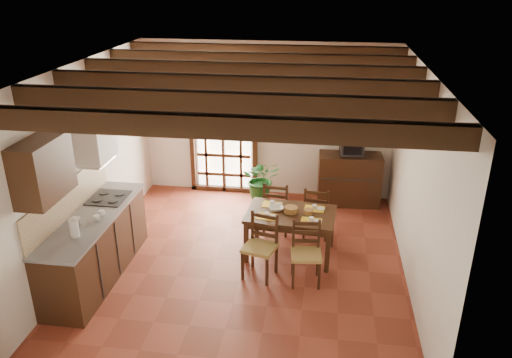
% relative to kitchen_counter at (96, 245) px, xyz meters
% --- Properties ---
extents(ground_plane, '(5.00, 5.00, 0.00)m').
position_rel_kitchen_counter_xyz_m(ground_plane, '(1.96, 0.60, -0.47)').
color(ground_plane, brown).
extents(room_shell, '(4.52, 5.02, 2.81)m').
position_rel_kitchen_counter_xyz_m(room_shell, '(1.96, 0.60, 1.34)').
color(room_shell, silver).
rests_on(room_shell, ground_plane).
extents(ceiling_beams, '(4.50, 4.34, 0.20)m').
position_rel_kitchen_counter_xyz_m(ceiling_beams, '(1.96, 0.60, 2.22)').
color(ceiling_beams, black).
rests_on(ceiling_beams, room_shell).
extents(french_door, '(1.26, 0.11, 2.32)m').
position_rel_kitchen_counter_xyz_m(french_door, '(1.16, 3.05, 0.70)').
color(french_door, white).
rests_on(french_door, ground_plane).
extents(kitchen_counter, '(0.64, 2.25, 1.38)m').
position_rel_kitchen_counter_xyz_m(kitchen_counter, '(0.00, 0.00, 0.00)').
color(kitchen_counter, '#321C0F').
rests_on(kitchen_counter, ground_plane).
extents(upper_cabinet, '(0.35, 0.80, 0.70)m').
position_rel_kitchen_counter_xyz_m(upper_cabinet, '(-0.12, -0.70, 1.38)').
color(upper_cabinet, '#321C0F').
rests_on(upper_cabinet, room_shell).
extents(range_hood, '(0.38, 0.60, 0.54)m').
position_rel_kitchen_counter_xyz_m(range_hood, '(-0.09, 0.55, 1.26)').
color(range_hood, white).
rests_on(range_hood, room_shell).
extents(counter_items, '(0.50, 1.43, 0.25)m').
position_rel_kitchen_counter_xyz_m(counter_items, '(0.00, 0.09, 0.49)').
color(counter_items, black).
rests_on(counter_items, kitchen_counter).
extents(dining_table, '(1.33, 0.91, 0.69)m').
position_rel_kitchen_counter_xyz_m(dining_table, '(2.57, 0.92, 0.13)').
color(dining_table, '#392212').
rests_on(dining_table, ground_plane).
extents(chair_near_left, '(0.51, 0.49, 0.90)m').
position_rel_kitchen_counter_xyz_m(chair_near_left, '(2.21, 0.30, -0.19)').
color(chair_near_left, '#A88E47').
rests_on(chair_near_left, ground_plane).
extents(chair_near_right, '(0.43, 0.42, 0.86)m').
position_rel_kitchen_counter_xyz_m(chair_near_right, '(2.84, 0.25, -0.20)').
color(chair_near_right, '#A88E47').
rests_on(chair_near_right, ground_plane).
extents(chair_far_left, '(0.45, 0.43, 0.89)m').
position_rel_kitchen_counter_xyz_m(chair_far_left, '(2.31, 1.59, -0.19)').
color(chair_far_left, '#A88E47').
rests_on(chair_far_left, ground_plane).
extents(chair_far_right, '(0.44, 0.42, 0.86)m').
position_rel_kitchen_counter_xyz_m(chair_far_right, '(2.94, 1.54, -0.20)').
color(chair_far_right, '#A88E47').
rests_on(chair_far_right, ground_plane).
extents(table_setting, '(0.92, 0.61, 0.09)m').
position_rel_kitchen_counter_xyz_m(table_setting, '(2.57, 0.92, 0.18)').
color(table_setting, yellow).
rests_on(table_setting, dining_table).
extents(table_bowl, '(0.26, 0.26, 0.05)m').
position_rel_kitchen_counter_xyz_m(table_bowl, '(2.35, 0.98, 0.24)').
color(table_bowl, white).
rests_on(table_bowl, dining_table).
extents(sideboard, '(1.11, 0.54, 0.93)m').
position_rel_kitchen_counter_xyz_m(sideboard, '(3.47, 2.83, -0.01)').
color(sideboard, '#321C0F').
rests_on(sideboard, ground_plane).
extents(crt_tv, '(0.42, 0.40, 0.34)m').
position_rel_kitchen_counter_xyz_m(crt_tv, '(3.47, 2.82, 0.64)').
color(crt_tv, black).
rests_on(crt_tv, sideboard).
extents(fuse_box, '(0.25, 0.03, 0.32)m').
position_rel_kitchen_counter_xyz_m(fuse_box, '(3.46, 3.08, 1.28)').
color(fuse_box, white).
rests_on(fuse_box, room_shell).
extents(plant_pot, '(0.38, 0.38, 0.23)m').
position_rel_kitchen_counter_xyz_m(plant_pot, '(1.95, 2.44, -0.36)').
color(plant_pot, maroon).
rests_on(plant_pot, ground_plane).
extents(potted_plant, '(1.93, 1.74, 1.87)m').
position_rel_kitchen_counter_xyz_m(potted_plant, '(1.95, 2.44, 0.10)').
color(potted_plant, '#144C19').
rests_on(potted_plant, ground_plane).
extents(wall_shelf, '(0.20, 0.42, 0.20)m').
position_rel_kitchen_counter_xyz_m(wall_shelf, '(4.10, 2.20, 1.04)').
color(wall_shelf, '#321C0F').
rests_on(wall_shelf, room_shell).
extents(shelf_vase, '(0.15, 0.15, 0.15)m').
position_rel_kitchen_counter_xyz_m(shelf_vase, '(4.10, 2.20, 1.18)').
color(shelf_vase, '#B2BFB2').
rests_on(shelf_vase, wall_shelf).
extents(shelf_flowers, '(0.14, 0.14, 0.36)m').
position_rel_kitchen_counter_xyz_m(shelf_flowers, '(4.10, 2.20, 1.38)').
color(shelf_flowers, yellow).
rests_on(shelf_flowers, shelf_vase).
extents(framed_picture, '(0.03, 0.32, 0.32)m').
position_rel_kitchen_counter_xyz_m(framed_picture, '(4.18, 2.20, 1.58)').
color(framed_picture, brown).
rests_on(framed_picture, room_shell).
extents(pendant_lamp, '(0.36, 0.36, 0.84)m').
position_rel_kitchen_counter_xyz_m(pendant_lamp, '(2.57, 1.02, 1.60)').
color(pendant_lamp, black).
rests_on(pendant_lamp, room_shell).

